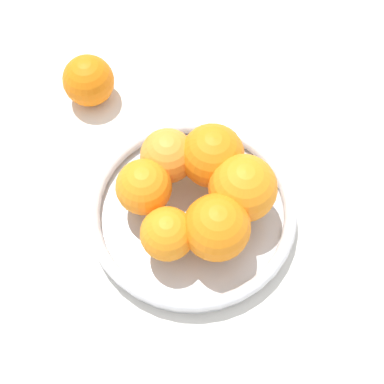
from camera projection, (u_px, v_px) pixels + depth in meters
name	position (u px, v px, depth m)	size (l,w,h in m)	color
ground_plane	(192.00, 216.00, 0.70)	(4.00, 4.00, 0.00)	silver
fruit_bowl	(192.00, 211.00, 0.69)	(0.27, 0.27, 0.03)	silver
orange_pile	(200.00, 189.00, 0.64)	(0.19, 0.18, 0.08)	orange
stray_orange	(88.00, 81.00, 0.76)	(0.07, 0.07, 0.07)	orange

